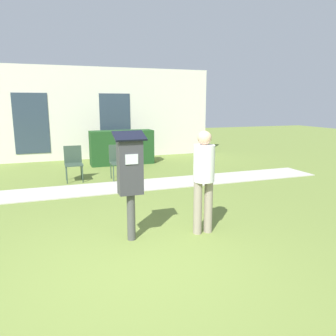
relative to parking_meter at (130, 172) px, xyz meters
name	(u,v)px	position (x,y,z in m)	size (l,w,h in m)	color
ground_plane	(130,267)	(-0.21, -0.80, -1.02)	(40.00, 40.00, 0.00)	olive
sidewalk	(92,189)	(-0.21, 3.05, -1.01)	(12.00, 1.10, 0.02)	#B7B2A8
building_facade	(74,114)	(-0.21, 7.49, 0.58)	(10.00, 0.26, 3.20)	silver
parking_meter	(130,172)	(0.00, 0.00, 0.00)	(0.44, 0.31, 1.59)	#4C4C4C
person_standing	(204,174)	(1.10, -0.12, -0.09)	(0.32, 0.32, 1.58)	gray
outdoor_chair_left	(73,160)	(-0.53, 4.13, -0.49)	(0.44, 0.44, 0.90)	#334738
outdoor_chair_middle	(118,159)	(0.60, 3.95, -0.49)	(0.44, 0.44, 0.90)	#334738
hedge_row	(122,147)	(1.13, 6.01, -0.47)	(2.03, 0.60, 1.10)	#1E471E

